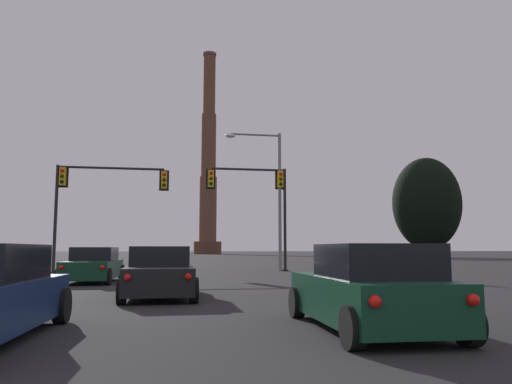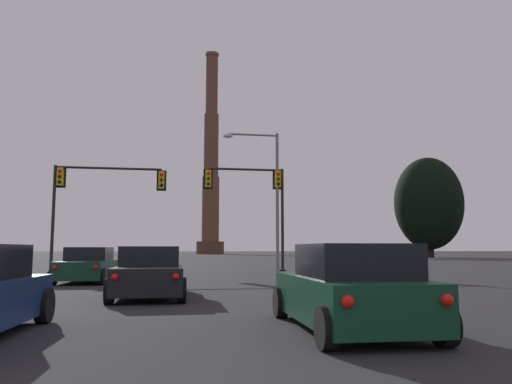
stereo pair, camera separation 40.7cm
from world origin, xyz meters
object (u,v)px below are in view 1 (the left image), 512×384
at_px(sedan_center_lane_second, 160,273).
at_px(smokestack, 208,173).
at_px(sedan_left_lane_front, 94,266).
at_px(street_lamp, 271,185).
at_px(hatchback_right_lane_third, 369,290).
at_px(traffic_light_overhead_right, 260,192).
at_px(traffic_light_overhead_left, 95,190).

distance_m(sedan_center_lane_second, smokestack, 121.01).
bearing_deg(sedan_left_lane_front, street_lamp, 45.38).
height_order(sedan_left_lane_front, sedan_center_lane_second, same).
relative_size(hatchback_right_lane_third, smokestack, 0.07).
bearing_deg(traffic_light_overhead_right, sedan_left_lane_front, -134.79).
bearing_deg(traffic_light_overhead_right, sedan_center_lane_second, -110.55).
bearing_deg(sedan_center_lane_second, traffic_light_overhead_right, 69.46).
relative_size(sedan_left_lane_front, traffic_light_overhead_left, 0.73).
distance_m(sedan_left_lane_front, traffic_light_overhead_right, 12.89).
bearing_deg(traffic_light_overhead_left, smokestack, 81.77).
height_order(sedan_left_lane_front, traffic_light_overhead_right, traffic_light_overhead_right).
bearing_deg(traffic_light_overhead_left, street_lamp, 1.08).
distance_m(traffic_light_overhead_left, traffic_light_overhead_right, 9.82).
bearing_deg(traffic_light_overhead_left, sedan_center_lane_second, -75.46).
xyz_separation_m(sedan_left_lane_front, smokestack, (13.72, 111.76, 21.04)).
relative_size(traffic_light_overhead_right, smokestack, 0.12).
xyz_separation_m(street_lamp, smokestack, (4.41, 103.10, 16.37)).
height_order(hatchback_right_lane_third, traffic_light_overhead_right, traffic_light_overhead_right).
relative_size(sedan_center_lane_second, traffic_light_overhead_right, 0.74).
relative_size(hatchback_right_lane_third, street_lamp, 0.48).
bearing_deg(smokestack, traffic_light_overhead_right, -92.85).
xyz_separation_m(traffic_light_overhead_left, traffic_light_overhead_right, (9.81, 0.19, 0.08)).
height_order(traffic_light_overhead_right, smokestack, smokestack).
bearing_deg(hatchback_right_lane_third, traffic_light_overhead_right, 85.58).
xyz_separation_m(sedan_left_lane_front, traffic_light_overhead_left, (-1.23, 8.46, 4.12)).
height_order(traffic_light_overhead_right, street_lamp, street_lamp).
distance_m(hatchback_right_lane_third, street_lamp, 22.95).
height_order(sedan_left_lane_front, smokestack, smokestack).
height_order(sedan_center_lane_second, traffic_light_overhead_right, traffic_light_overhead_right).
bearing_deg(hatchback_right_lane_third, street_lamp, 83.76).
xyz_separation_m(hatchback_right_lane_third, sedan_center_lane_second, (-3.55, 6.71, 0.00)).
relative_size(sedan_left_lane_front, smokestack, 0.09).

